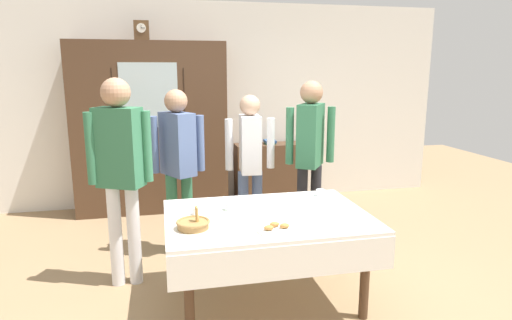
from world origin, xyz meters
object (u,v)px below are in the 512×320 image
at_px(book_stack, 270,142).
at_px(spoon_front_edge, 279,206).
at_px(spoon_far_left, 259,203).
at_px(bookshelf_low, 270,173).
at_px(wall_cabinet, 151,128).
at_px(tea_cup_far_right, 230,207).
at_px(person_near_right_end, 310,147).
at_px(mantel_clock, 142,31).
at_px(person_behind_table_left, 120,161).
at_px(bread_basket, 193,224).
at_px(person_by_cabinet, 250,155).
at_px(dining_table, 268,227).
at_px(tea_cup_near_right, 198,212).
at_px(pastry_plate, 277,229).
at_px(person_behind_table_right, 178,156).
at_px(tea_cup_mid_left, 320,193).

bearing_deg(book_stack, spoon_front_edge, -102.56).
bearing_deg(spoon_far_left, spoon_front_edge, -41.07).
bearing_deg(book_stack, bookshelf_low, 0.00).
height_order(wall_cabinet, tea_cup_far_right, wall_cabinet).
height_order(bookshelf_low, person_near_right_end, person_near_right_end).
bearing_deg(spoon_far_left, mantel_clock, 112.96).
distance_m(book_stack, person_behind_table_left, 2.76).
bearing_deg(bread_basket, person_by_cabinet, 63.32).
distance_m(dining_table, person_by_cabinet, 1.29).
xyz_separation_m(bookshelf_low, spoon_front_edge, (-0.54, -2.43, 0.32)).
distance_m(tea_cup_near_right, spoon_far_left, 0.57).
xyz_separation_m(book_stack, pastry_plate, (-0.70, -2.96, -0.11)).
xyz_separation_m(mantel_clock, person_behind_table_right, (0.33, -1.46, -1.29)).
height_order(book_stack, tea_cup_mid_left, book_stack).
height_order(mantel_clock, tea_cup_mid_left, mantel_clock).
bearing_deg(person_behind_table_left, tea_cup_far_right, -24.30).
relative_size(dining_table, tea_cup_far_right, 12.01).
distance_m(tea_cup_mid_left, person_behind_table_right, 1.43).
height_order(wall_cabinet, mantel_clock, mantel_clock).
xyz_separation_m(dining_table, tea_cup_mid_left, (0.58, 0.41, 0.12)).
relative_size(dining_table, wall_cabinet, 0.72).
bearing_deg(person_by_cabinet, wall_cabinet, 126.93).
distance_m(mantel_clock, person_behind_table_left, 2.36).
xyz_separation_m(wall_cabinet, bread_basket, (0.32, -2.74, -0.33)).
bearing_deg(tea_cup_far_right, person_by_cabinet, 70.00).
height_order(bread_basket, person_behind_table_right, person_behind_table_right).
distance_m(bookshelf_low, spoon_front_edge, 2.51).
distance_m(tea_cup_near_right, bread_basket, 0.28).
distance_m(bread_basket, spoon_far_left, 0.76).
height_order(tea_cup_far_right, spoon_front_edge, tea_cup_far_right).
height_order(wall_cabinet, person_behind_table_right, wall_cabinet).
height_order(tea_cup_near_right, spoon_far_left, tea_cup_near_right).
relative_size(tea_cup_mid_left, tea_cup_far_right, 1.00).
bearing_deg(dining_table, person_near_right_end, 56.46).
relative_size(bread_basket, person_by_cabinet, 0.15).
xyz_separation_m(pastry_plate, person_behind_table_left, (-1.10, 0.88, 0.35)).
relative_size(wall_cabinet, person_behind_table_right, 1.32).
height_order(spoon_front_edge, person_behind_table_right, person_behind_table_right).
distance_m(dining_table, wall_cabinet, 2.78).
distance_m(tea_cup_far_right, spoon_far_left, 0.31).
height_order(dining_table, spoon_far_left, spoon_far_left).
bearing_deg(pastry_plate, tea_cup_near_right, 138.72).
distance_m(dining_table, mantel_clock, 3.22).
distance_m(tea_cup_mid_left, bread_basket, 1.29).
bearing_deg(person_behind_table_left, tea_cup_near_right, -36.59).
bearing_deg(dining_table, person_behind_table_left, 153.15).
relative_size(spoon_front_edge, person_by_cabinet, 0.08).
relative_size(spoon_far_left, spoon_front_edge, 1.00).
xyz_separation_m(mantel_clock, person_behind_table_left, (-0.16, -2.02, -1.20)).
bearing_deg(pastry_plate, spoon_far_left, 88.38).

